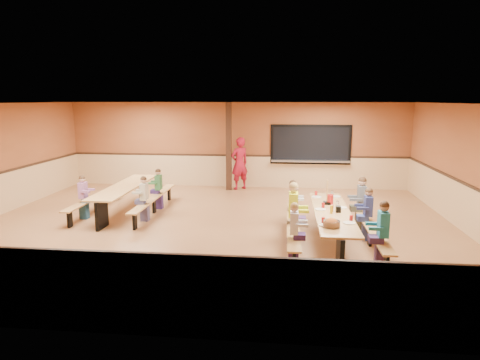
# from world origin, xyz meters

# --- Properties ---
(ground) EXTENTS (12.00, 12.00, 0.00)m
(ground) POSITION_xyz_m (0.00, 0.00, 0.00)
(ground) COLOR brown
(ground) RESTS_ON ground
(room_envelope) EXTENTS (12.04, 10.04, 3.02)m
(room_envelope) POSITION_xyz_m (0.00, 0.00, 0.69)
(room_envelope) COLOR brown
(room_envelope) RESTS_ON ground
(kitchen_pass_through) EXTENTS (2.78, 0.28, 1.38)m
(kitchen_pass_through) POSITION_xyz_m (2.60, 4.96, 1.49)
(kitchen_pass_through) COLOR black
(kitchen_pass_through) RESTS_ON ground
(structural_post) EXTENTS (0.18, 0.18, 3.00)m
(structural_post) POSITION_xyz_m (-0.20, 4.40, 1.50)
(structural_post) COLOR black
(structural_post) RESTS_ON ground
(cafeteria_table_main) EXTENTS (1.91, 3.70, 0.74)m
(cafeteria_table_main) POSITION_xyz_m (2.74, -1.01, 0.53)
(cafeteria_table_main) COLOR tan
(cafeteria_table_main) RESTS_ON ground
(cafeteria_table_second) EXTENTS (1.91, 3.70, 0.74)m
(cafeteria_table_second) POSITION_xyz_m (-2.68, 1.13, 0.53)
(cafeteria_table_second) COLOR tan
(cafeteria_table_second) RESTS_ON ground
(seated_child_white_left) EXTENTS (0.34, 0.28, 1.15)m
(seated_child_white_left) POSITION_xyz_m (1.92, -2.08, 0.57)
(seated_child_white_left) COLOR silver
(seated_child_white_left) RESTS_ON ground
(seated_adult_yellow) EXTENTS (0.42, 0.35, 1.32)m
(seated_adult_yellow) POSITION_xyz_m (1.92, -1.00, 0.66)
(seated_adult_yellow) COLOR #E5FC22
(seated_adult_yellow) RESTS_ON ground
(seated_child_grey_left) EXTENTS (0.35, 0.29, 1.17)m
(seated_child_grey_left) POSITION_xyz_m (1.92, 0.07, 0.59)
(seated_child_grey_left) COLOR white
(seated_child_grey_left) RESTS_ON ground
(seated_child_teal_right) EXTENTS (0.38, 0.31, 1.23)m
(seated_child_teal_right) POSITION_xyz_m (3.57, -2.13, 0.61)
(seated_child_teal_right) COLOR teal
(seated_child_teal_right) RESTS_ON ground
(seated_child_navy_right) EXTENTS (0.35, 0.29, 1.18)m
(seated_child_navy_right) POSITION_xyz_m (3.57, -0.65, 0.59)
(seated_child_navy_right) COLOR navy
(seated_child_navy_right) RESTS_ON ground
(seated_child_char_right) EXTENTS (0.39, 0.32, 1.26)m
(seated_child_char_right) POSITION_xyz_m (3.57, 0.19, 0.63)
(seated_child_char_right) COLOR #51545B
(seated_child_char_right) RESTS_ON ground
(seated_child_purple_sec) EXTENTS (0.34, 0.27, 1.14)m
(seated_child_purple_sec) POSITION_xyz_m (-3.51, 0.36, 0.57)
(seated_child_purple_sec) COLOR #975B8D
(seated_child_purple_sec) RESTS_ON ground
(seated_child_green_sec) EXTENTS (0.34, 0.27, 1.14)m
(seated_child_green_sec) POSITION_xyz_m (-1.86, 1.61, 0.57)
(seated_child_green_sec) COLOR #336A3A
(seated_child_green_sec) RESTS_ON ground
(seated_child_tan_sec) EXTENTS (0.34, 0.28, 1.15)m
(seated_child_tan_sec) POSITION_xyz_m (-1.86, 0.34, 0.58)
(seated_child_tan_sec) COLOR #BAB296
(seated_child_tan_sec) RESTS_ON ground
(standing_woman) EXTENTS (0.79, 0.75, 1.82)m
(standing_woman) POSITION_xyz_m (0.16, 4.55, 0.91)
(standing_woman) COLOR #A21228
(standing_woman) RESTS_ON ground
(punch_pitcher) EXTENTS (0.16, 0.16, 0.22)m
(punch_pitcher) POSITION_xyz_m (2.76, -0.40, 0.85)
(punch_pitcher) COLOR red
(punch_pitcher) RESTS_ON cafeteria_table_main
(chip_bowl) EXTENTS (0.32, 0.32, 0.15)m
(chip_bowl) POSITION_xyz_m (2.61, -2.18, 0.81)
(chip_bowl) COLOR orange
(chip_bowl) RESTS_ON cafeteria_table_main
(napkin_dispenser) EXTENTS (0.10, 0.14, 0.13)m
(napkin_dispenser) POSITION_xyz_m (2.87, -1.08, 0.80)
(napkin_dispenser) COLOR black
(napkin_dispenser) RESTS_ON cafeteria_table_main
(condiment_mustard) EXTENTS (0.06, 0.06, 0.17)m
(condiment_mustard) POSITION_xyz_m (2.71, -1.21, 0.82)
(condiment_mustard) COLOR yellow
(condiment_mustard) RESTS_ON cafeteria_table_main
(condiment_ketchup) EXTENTS (0.06, 0.06, 0.17)m
(condiment_ketchup) POSITION_xyz_m (2.73, -1.12, 0.82)
(condiment_ketchup) COLOR #B2140F
(condiment_ketchup) RESTS_ON cafeteria_table_main
(table_paddle) EXTENTS (0.16, 0.16, 0.56)m
(table_paddle) POSITION_xyz_m (2.69, -0.40, 0.88)
(table_paddle) COLOR black
(table_paddle) RESTS_ON cafeteria_table_main
(place_settings) EXTENTS (0.65, 3.30, 0.11)m
(place_settings) POSITION_xyz_m (2.74, -1.01, 0.80)
(place_settings) COLOR beige
(place_settings) RESTS_ON cafeteria_table_main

